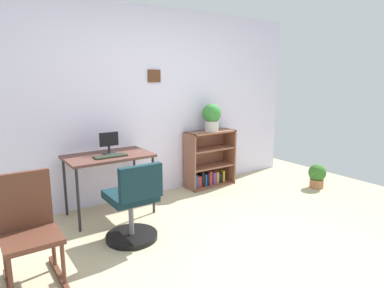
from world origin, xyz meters
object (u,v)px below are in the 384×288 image
(monitor, at_px, (109,143))
(bookshelf_low, at_px, (208,162))
(potted_plant_on_shelf, at_px, (212,116))
(keyboard, at_px, (111,156))
(desk, at_px, (108,160))
(potted_plant_floor, at_px, (317,175))
(office_chair, at_px, (133,208))
(rocking_chair, at_px, (29,229))

(monitor, bearing_deg, bookshelf_low, 5.59)
(bookshelf_low, distance_m, potted_plant_on_shelf, 0.69)
(keyboard, bearing_deg, desk, 83.34)
(potted_plant_floor, bearing_deg, monitor, 163.08)
(monitor, relative_size, keyboard, 0.69)
(potted_plant_floor, bearing_deg, keyboard, 166.62)
(keyboard, distance_m, bookshelf_low, 1.71)
(desk, height_order, office_chair, office_chair)
(desk, distance_m, monitor, 0.20)
(keyboard, relative_size, rocking_chair, 0.41)
(rocking_chair, distance_m, potted_plant_on_shelf, 2.93)
(desk, bearing_deg, monitor, 55.90)
(potted_plant_on_shelf, bearing_deg, bookshelf_low, 108.17)
(office_chair, height_order, potted_plant_floor, office_chair)
(monitor, bearing_deg, office_chair, -96.81)
(keyboard, height_order, rocking_chair, rocking_chair)
(desk, distance_m, potted_plant_floor, 3.01)
(rocking_chair, xyz_separation_m, potted_plant_floor, (3.88, 0.15, -0.26))
(monitor, xyz_separation_m, bookshelf_low, (1.58, 0.15, -0.49))
(desk, xyz_separation_m, monitor, (0.04, 0.06, 0.19))
(office_chair, bearing_deg, rocking_chair, -170.51)
(bookshelf_low, height_order, potted_plant_on_shelf, potted_plant_on_shelf)
(keyboard, height_order, office_chair, office_chair)
(monitor, bearing_deg, potted_plant_on_shelf, 3.59)
(keyboard, bearing_deg, rocking_chair, -140.29)
(monitor, xyz_separation_m, rocking_chair, (-1.05, -1.01, -0.40))
(desk, height_order, monitor, monitor)
(rocking_chair, relative_size, potted_plant_on_shelf, 2.23)
(office_chair, distance_m, potted_plant_floor, 2.93)
(monitor, relative_size, potted_plant_floor, 0.71)
(keyboard, height_order, potted_plant_floor, keyboard)
(bookshelf_low, xyz_separation_m, potted_plant_floor, (1.25, -1.01, -0.17))
(bookshelf_low, height_order, potted_plant_floor, bookshelf_low)
(keyboard, distance_m, rocking_chair, 1.33)
(office_chair, xyz_separation_m, potted_plant_floor, (2.92, -0.01, -0.16))
(bookshelf_low, bearing_deg, potted_plant_floor, -39.13)
(monitor, distance_m, bookshelf_low, 1.66)
(desk, bearing_deg, bookshelf_low, 7.59)
(desk, xyz_separation_m, bookshelf_low, (1.62, 0.22, -0.30))
(keyboard, bearing_deg, potted_plant_on_shelf, 9.45)
(potted_plant_on_shelf, height_order, potted_plant_floor, potted_plant_on_shelf)
(office_chair, xyz_separation_m, rocking_chair, (-0.95, -0.16, 0.10))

